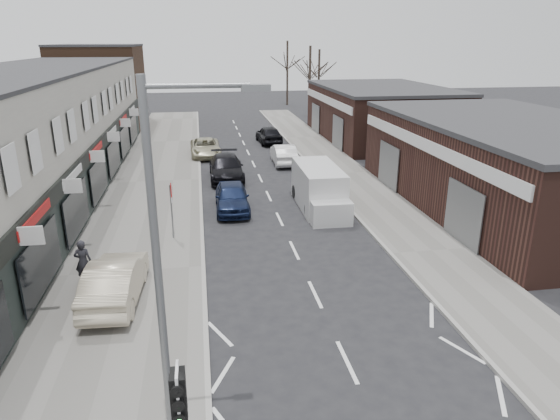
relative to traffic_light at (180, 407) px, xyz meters
name	(u,v)px	position (x,y,z in m)	size (l,w,h in m)	color
ground	(370,411)	(4.40, 2.02, -2.41)	(160.00, 160.00, 0.00)	black
pavement_left	(155,182)	(-2.35, 24.02, -2.35)	(5.50, 64.00, 0.12)	slate
pavement_right	(345,174)	(10.15, 24.02, -2.35)	(3.50, 64.00, 0.12)	slate
shop_terrace_left	(20,138)	(-9.10, 21.52, 1.14)	(8.00, 41.00, 7.10)	#BBB8AB
brick_block_far	(101,87)	(-9.10, 47.02, 1.59)	(8.00, 10.00, 8.00)	#412A1C
right_unit_near	(511,167)	(16.90, 16.02, -0.16)	(10.00, 18.00, 4.50)	#3A201A
right_unit_far	(380,114)	(16.90, 36.02, -0.16)	(10.00, 16.00, 4.50)	#3A201A
tree_far_a	(309,117)	(13.40, 50.02, -2.41)	(3.60, 3.60, 8.00)	#382D26
tree_far_b	(318,110)	(15.90, 56.02, -2.41)	(3.60, 3.60, 7.50)	#382D26
tree_far_c	(287,105)	(12.90, 62.02, -2.41)	(3.60, 3.60, 8.50)	#382D26
traffic_light	(180,407)	(0.00, 0.00, 0.00)	(0.28, 0.60, 3.10)	slate
street_lamp	(167,267)	(-0.13, 1.22, 2.20)	(2.23, 0.22, 8.00)	slate
warning_sign	(171,194)	(-0.76, 14.02, -0.21)	(0.12, 0.80, 2.70)	slate
white_van	(319,189)	(6.77, 17.44, -1.34)	(2.10, 5.83, 2.27)	silver
sedan_on_pavement	(115,280)	(-2.50, 8.52, -1.54)	(1.59, 4.57, 1.51)	#C2B69B
pedestrian	(83,262)	(-3.84, 10.04, -1.45)	(0.62, 0.40, 1.69)	black
parked_car_left_a	(232,197)	(2.13, 17.78, -1.67)	(1.75, 4.35, 1.48)	#131D3B
parked_car_left_b	(226,168)	(2.20, 24.13, -1.65)	(2.14, 5.26, 1.53)	black
parked_car_left_c	(205,148)	(1.00, 31.21, -1.74)	(2.25, 4.87, 1.35)	#B1AC8D
parked_car_right_a	(284,154)	(6.60, 27.76, -1.69)	(1.52, 4.37, 1.44)	silver
parked_car_right_b	(269,135)	(6.60, 35.51, -1.65)	(1.81, 4.50, 1.53)	black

